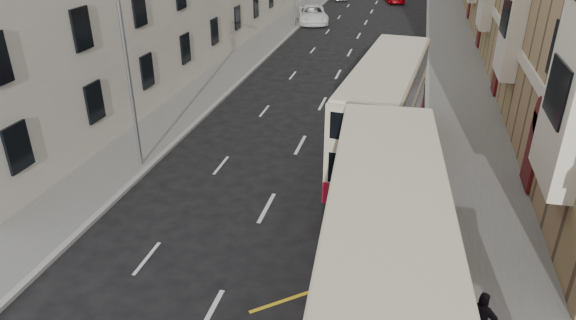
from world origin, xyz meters
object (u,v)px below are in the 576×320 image
(street_lamp_near, at_px, (128,66))
(double_decker_rear, at_px, (384,110))
(double_decker_front, at_px, (382,285))
(white_van, at_px, (312,14))

(street_lamp_near, distance_m, double_decker_rear, 11.16)
(double_decker_front, distance_m, white_van, 42.14)
(double_decker_front, relative_size, double_decker_rear, 1.08)
(street_lamp_near, height_order, double_decker_front, street_lamp_near)
(double_decker_front, height_order, white_van, double_decker_front)
(double_decker_front, distance_m, double_decker_rear, 12.23)
(street_lamp_near, xyz_separation_m, double_decker_rear, (10.24, 3.74, -2.37))
(street_lamp_near, bearing_deg, double_decker_rear, 20.08)
(double_decker_front, relative_size, white_van, 2.07)
(white_van, bearing_deg, double_decker_front, -93.00)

